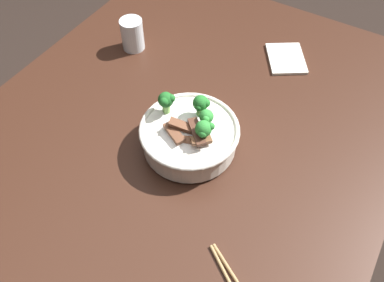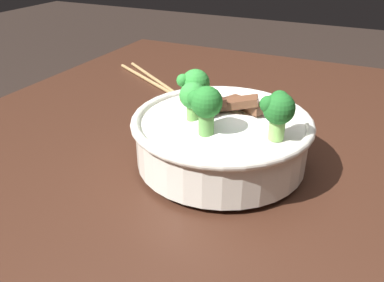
% 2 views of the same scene
% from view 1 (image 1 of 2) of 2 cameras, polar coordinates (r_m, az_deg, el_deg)
% --- Properties ---
extents(ground, '(10.00, 10.00, 0.00)m').
position_cam_1_polar(ground, '(1.71, -0.35, -15.30)').
color(ground, black).
extents(dining_table, '(1.21, 1.01, 0.80)m').
position_cam_1_polar(dining_table, '(1.10, -0.53, -0.63)').
color(dining_table, '#381E14').
rests_on(dining_table, ground).
extents(rice_bowl, '(0.23, 0.23, 0.13)m').
position_cam_1_polar(rice_bowl, '(0.94, -0.34, 0.93)').
color(rice_bowl, silver).
rests_on(rice_bowl, dining_table).
extents(drinking_glass, '(0.06, 0.06, 0.09)m').
position_cam_1_polar(drinking_glass, '(1.23, -8.26, 14.21)').
color(drinking_glass, white).
rests_on(drinking_glass, dining_table).
extents(folded_napkin, '(0.16, 0.16, 0.01)m').
position_cam_1_polar(folded_napkin, '(1.23, 12.96, 11.12)').
color(folded_napkin, silver).
rests_on(folded_napkin, dining_table).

